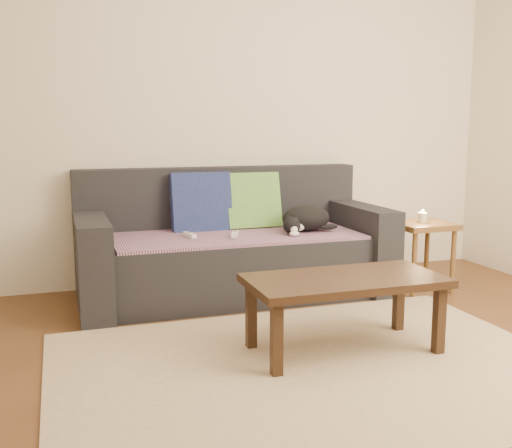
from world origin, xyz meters
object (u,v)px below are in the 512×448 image
sofa (232,250)px  cat (305,219)px  wii_remote_b (235,234)px  wii_remote_a (190,235)px  side_table (422,234)px  coffee_table (345,286)px

sofa → cat: 0.55m
wii_remote_b → wii_remote_a: bearing=100.3°
cat → wii_remote_b: (-0.52, -0.04, -0.07)m
cat → sofa: bearing=163.0°
sofa → wii_remote_b: (-0.03, -0.18, 0.15)m
cat → side_table: cat is taller
wii_remote_a → coffee_table: (0.56, -1.14, -0.10)m
sofa → coffee_table: sofa is taller
sofa → cat: bearing=-15.3°
cat → wii_remote_a: (-0.82, 0.02, -0.07)m
cat → wii_remote_b: size_ratio=2.77×
cat → wii_remote_a: size_ratio=2.77×
sofa → coffee_table: (0.23, -1.26, 0.04)m
cat → wii_remote_a: bearing=177.0°
wii_remote_a → coffee_table: wii_remote_a is taller
wii_remote_a → side_table: (1.63, -0.22, -0.05)m
cat → side_table: 0.85m
sofa → side_table: (1.31, -0.34, 0.10)m
side_table → wii_remote_a: bearing=172.3°
sofa → cat: sofa is taller
sofa → side_table: 1.35m
wii_remote_a → side_table: size_ratio=0.31×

